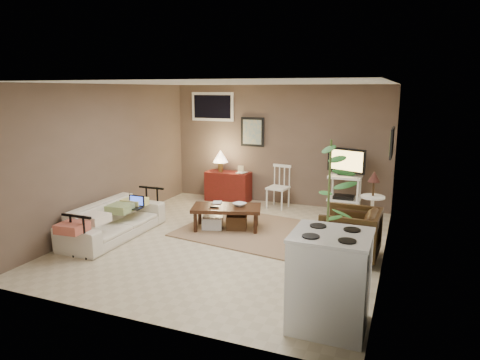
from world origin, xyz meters
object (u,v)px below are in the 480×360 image
at_px(spindle_chair, 278,188).
at_px(potted_plant, 328,208).
at_px(coffee_table, 226,216).
at_px(red_console, 227,183).
at_px(armchair, 350,231).
at_px(side_table, 373,195).
at_px(tv_stand, 345,180).
at_px(stove, 330,280).
at_px(sofa, 114,215).

distance_m(spindle_chair, potted_plant, 3.47).
relative_size(coffee_table, red_console, 1.17).
distance_m(coffee_table, armchair, 2.15).
distance_m(coffee_table, potted_plant, 2.49).
height_order(coffee_table, side_table, side_table).
height_order(coffee_table, red_console, red_console).
distance_m(tv_stand, stove, 4.03).
bearing_deg(stove, coffee_table, 132.19).
xyz_separation_m(sofa, stove, (3.65, -1.38, 0.12)).
relative_size(armchair, stove, 0.79).
xyz_separation_m(armchair, potted_plant, (-0.16, -0.94, 0.56)).
bearing_deg(side_table, coffee_table, -161.49).
xyz_separation_m(sofa, red_console, (0.78, 2.75, 0.00)).
bearing_deg(red_console, potted_plant, -50.05).
bearing_deg(side_table, sofa, -155.37).
bearing_deg(armchair, sofa, -79.79).
bearing_deg(red_console, armchair, -38.47).
bearing_deg(spindle_chair, side_table, -25.89).
distance_m(coffee_table, side_table, 2.43).
xyz_separation_m(coffee_table, stove, (2.13, -2.35, 0.25)).
height_order(spindle_chair, armchair, spindle_chair).
bearing_deg(sofa, spindle_chair, -36.09).
relative_size(spindle_chair, side_table, 0.82).
height_order(coffee_table, potted_plant, potted_plant).
distance_m(red_console, side_table, 3.19).
xyz_separation_m(sofa, spindle_chair, (1.92, 2.64, 0.03)).
bearing_deg(stove, red_console, 124.84).
xyz_separation_m(sofa, potted_plant, (3.44, -0.43, 0.58)).
bearing_deg(coffee_table, armchair, -12.77).
relative_size(spindle_chair, tv_stand, 0.67).
xyz_separation_m(tv_stand, potted_plant, (0.23, -3.05, 0.28)).
height_order(tv_stand, stove, tv_stand).
relative_size(coffee_table, armchair, 1.62).
xyz_separation_m(red_console, potted_plant, (2.67, -3.18, 0.58)).
bearing_deg(coffee_table, red_console, 112.64).
bearing_deg(spindle_chair, coffee_table, -103.75).
bearing_deg(tv_stand, sofa, -140.81).
bearing_deg(armchair, red_console, -126.20).
relative_size(side_table, potted_plant, 0.57).
bearing_deg(armchair, stove, 3.66).
height_order(armchair, stove, stove).
xyz_separation_m(red_console, tv_stand, (2.44, -0.13, 0.30)).
relative_size(coffee_table, potted_plant, 0.70).
xyz_separation_m(spindle_chair, tv_stand, (1.29, -0.02, 0.27)).
distance_m(coffee_table, stove, 3.19).
relative_size(tv_stand, potted_plant, 0.70).
xyz_separation_m(coffee_table, tv_stand, (1.70, 1.64, 0.43)).
distance_m(coffee_table, sofa, 1.81).
xyz_separation_m(red_console, spindle_chair, (1.15, -0.11, 0.03)).
bearing_deg(armchair, tv_stand, -167.29).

